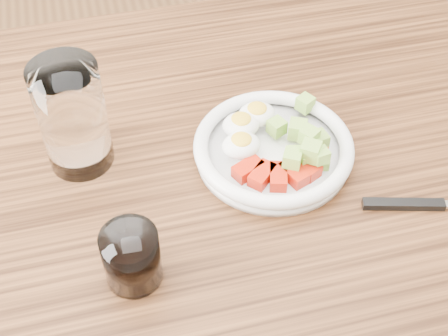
# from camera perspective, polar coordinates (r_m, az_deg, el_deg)

# --- Properties ---
(dining_table) EXTENTS (1.50, 0.90, 0.77)m
(dining_table) POSITION_cam_1_polar(r_m,az_deg,el_deg) (0.92, 0.76, -5.81)
(dining_table) COLOR brown
(dining_table) RESTS_ON ground
(bowl) EXTENTS (0.22, 0.22, 0.06)m
(bowl) POSITION_cam_1_polar(r_m,az_deg,el_deg) (0.87, 4.53, 1.92)
(bowl) COLOR white
(bowl) RESTS_ON dining_table
(fork) EXTENTS (0.22, 0.07, 0.01)m
(fork) POSITION_cam_1_polar(r_m,az_deg,el_deg) (0.86, 18.04, -3.19)
(fork) COLOR black
(fork) RESTS_ON dining_table
(water_glass) EXTENTS (0.09, 0.09, 0.16)m
(water_glass) POSITION_cam_1_polar(r_m,az_deg,el_deg) (0.85, -13.68, 4.56)
(water_glass) COLOR white
(water_glass) RESTS_ON dining_table
(coffee_glass) EXTENTS (0.07, 0.07, 0.08)m
(coffee_glass) POSITION_cam_1_polar(r_m,az_deg,el_deg) (0.74, -8.44, -8.08)
(coffee_glass) COLOR white
(coffee_glass) RESTS_ON dining_table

